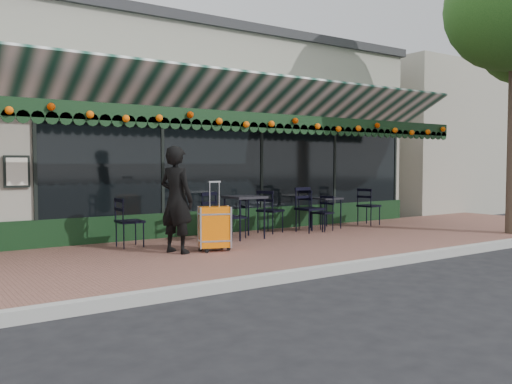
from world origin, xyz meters
TOP-DOWN VIEW (x-y plane):
  - ground at (0.00, 0.00)m, footprint 80.00×80.00m
  - sidewalk at (0.00, 2.00)m, footprint 18.00×4.00m
  - curb at (0.00, -0.08)m, footprint 18.00×0.16m
  - restaurant_building at (0.00, 7.84)m, footprint 12.00×9.60m
  - neighbor_building_right at (13.00, 8.00)m, footprint 12.00×8.00m
  - woman at (-1.58, 2.17)m, footprint 0.64×0.76m
  - suitcase at (-0.97, 1.97)m, footprint 0.58×0.45m
  - cafe_table_a at (2.78, 3.35)m, footprint 0.57×0.57m
  - cafe_table_b at (0.31, 3.00)m, footprint 0.69×0.69m
  - chair_a_left at (2.37, 3.00)m, footprint 0.48×0.48m
  - chair_a_right at (2.38, 3.42)m, footprint 0.51×0.51m
  - chair_a_front at (2.01, 3.03)m, footprint 0.53×0.53m
  - chair_a_extra at (4.09, 3.27)m, footprint 0.53×0.53m
  - chair_b_left at (0.22, 3.20)m, footprint 0.49×0.49m
  - chair_b_right at (1.25, 3.42)m, footprint 0.60×0.60m
  - chair_b_front at (-0.35, 2.93)m, footprint 0.61×0.61m
  - chair_solo at (-1.98, 3.22)m, footprint 0.45×0.45m

SIDE VIEW (x-z plane):
  - ground at x=0.00m, z-range 0.00..0.00m
  - sidewalk at x=0.00m, z-range 0.00..0.15m
  - curb at x=0.00m, z-range 0.00..0.15m
  - chair_a_left at x=2.37m, z-range 0.15..0.94m
  - suitcase at x=-0.97m, z-range -0.04..1.13m
  - chair_b_left at x=0.22m, z-range 0.15..0.96m
  - chair_solo at x=-1.98m, z-range 0.15..1.04m
  - chair_a_extra at x=4.09m, z-range 0.15..1.06m
  - chair_a_right at x=2.38m, z-range 0.15..1.06m
  - chair_b_right at x=1.25m, z-range 0.15..1.08m
  - chair_b_front at x=-0.35m, z-range 0.15..1.11m
  - chair_a_front at x=2.01m, z-range 0.15..1.14m
  - cafe_table_a at x=2.78m, z-range 0.43..1.14m
  - cafe_table_b at x=0.31m, z-range 0.49..1.33m
  - woman at x=-1.58m, z-range 0.15..1.93m
  - restaurant_building at x=0.00m, z-range 0.02..4.52m
  - neighbor_building_right at x=13.00m, z-range 0.00..4.80m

